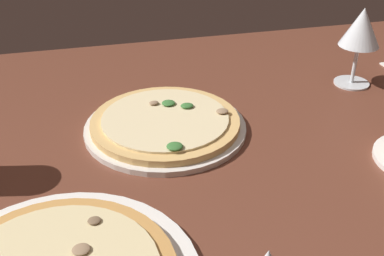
% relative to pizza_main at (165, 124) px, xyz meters
% --- Properties ---
extents(dining_table, '(1.50, 1.10, 0.04)m').
position_rel_pizza_main_xyz_m(dining_table, '(-0.07, 0.11, -0.03)').
color(dining_table, brown).
rests_on(dining_table, ground).
extents(pizza_main, '(0.28, 0.28, 0.03)m').
position_rel_pizza_main_xyz_m(pizza_main, '(0.00, 0.00, 0.00)').
color(pizza_main, silver).
rests_on(pizza_main, dining_table).
extents(wine_glass_far, '(0.08, 0.08, 0.16)m').
position_rel_pizza_main_xyz_m(wine_glass_far, '(-0.42, -0.09, 0.10)').
color(wine_glass_far, silver).
rests_on(wine_glass_far, dining_table).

